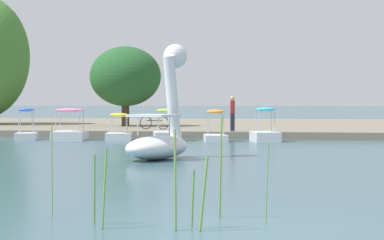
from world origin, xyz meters
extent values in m
plane|color=#385966|center=(0.00, 0.00, 0.00)|extent=(679.72, 679.72, 0.00)
cube|color=slate|center=(0.00, 38.63, 0.18)|extent=(155.45, 27.61, 0.37)
ellipsoid|color=white|center=(-3.83, 12.23, 0.38)|extent=(2.37, 3.40, 0.77)
cylinder|color=white|center=(-3.52, 13.18, 2.00)|extent=(0.62, 0.92, 2.79)
sphere|color=white|center=(-3.45, 13.39, 3.38)|extent=(1.02, 1.02, 0.81)
cone|color=yellow|center=(-3.35, 13.70, 3.38)|extent=(0.61, 0.71, 0.44)
cube|color=white|center=(-3.90, 12.00, 1.41)|extent=(1.61, 1.59, 0.08)
cylinder|color=silver|center=(-3.35, 11.82, 1.09)|extent=(0.04, 0.04, 0.64)
cylinder|color=silver|center=(-4.45, 12.18, 1.09)|extent=(0.04, 0.04, 0.64)
cube|color=white|center=(-0.89, 23.12, 0.23)|extent=(1.59, 2.29, 0.45)
ellipsoid|color=#2DB7D1|center=(-0.89, 23.12, 1.50)|extent=(1.14, 1.21, 0.20)
cylinder|color=#B7B7BF|center=(-1.34, 23.44, 0.98)|extent=(0.04, 0.04, 1.05)
cylinder|color=#B7B7BF|center=(-0.62, 23.61, 0.98)|extent=(0.04, 0.04, 1.05)
cylinder|color=#B7B7BF|center=(-1.16, 22.64, 0.98)|extent=(0.04, 0.04, 1.05)
cylinder|color=#B7B7BF|center=(-0.43, 22.81, 0.98)|extent=(0.04, 0.04, 1.05)
cube|color=white|center=(-3.19, 22.90, 0.15)|extent=(1.37, 2.03, 0.31)
ellipsoid|color=orange|center=(-3.19, 22.90, 1.39)|extent=(1.06, 1.24, 0.20)
cylinder|color=#B7B7BF|center=(-3.62, 23.26, 0.85)|extent=(0.04, 0.04, 1.09)
cylinder|color=#B7B7BF|center=(-2.94, 23.40, 0.85)|extent=(0.04, 0.04, 1.09)
cylinder|color=#B7B7BF|center=(-3.45, 22.41, 0.85)|extent=(0.04, 0.04, 1.09)
cylinder|color=#B7B7BF|center=(-2.77, 22.54, 0.85)|extent=(0.04, 0.04, 1.09)
cube|color=white|center=(-5.53, 23.01, 0.22)|extent=(1.70, 2.36, 0.44)
ellipsoid|color=#8CCC38|center=(-5.53, 23.01, 1.44)|extent=(1.35, 1.51, 0.20)
cylinder|color=#B7B7BF|center=(-6.07, 23.40, 0.94)|extent=(0.04, 0.04, 1.00)
cylinder|color=#B7B7BF|center=(-5.25, 23.61, 0.94)|extent=(0.04, 0.04, 1.00)
cylinder|color=#B7B7BF|center=(-5.81, 22.40, 0.94)|extent=(0.04, 0.04, 1.00)
cylinder|color=#B7B7BF|center=(-4.99, 22.62, 0.94)|extent=(0.04, 0.04, 1.00)
cube|color=white|center=(-7.94, 23.29, 0.18)|extent=(1.60, 2.39, 0.35)
ellipsoid|color=yellow|center=(-7.94, 23.29, 1.21)|extent=(1.11, 1.30, 0.20)
cylinder|color=#B7B7BF|center=(-8.38, 23.67, 0.78)|extent=(0.04, 0.04, 0.86)
cylinder|color=#B7B7BF|center=(-7.67, 23.81, 0.78)|extent=(0.04, 0.04, 0.86)
cylinder|color=#B7B7BF|center=(-8.20, 22.77, 0.78)|extent=(0.04, 0.04, 0.86)
cylinder|color=#B7B7BF|center=(-7.49, 22.91, 0.78)|extent=(0.04, 0.04, 0.86)
cube|color=white|center=(-10.31, 22.96, 0.22)|extent=(1.86, 2.53, 0.43)
ellipsoid|color=pink|center=(-10.31, 22.96, 1.45)|extent=(1.64, 1.68, 0.20)
cylinder|color=#B7B7BF|center=(-10.97, 23.45, 0.94)|extent=(0.04, 0.04, 1.01)
cylinder|color=#B7B7BF|center=(-9.85, 23.64, 0.94)|extent=(0.04, 0.04, 1.01)
cylinder|color=#B7B7BF|center=(-10.78, 22.29, 0.94)|extent=(0.04, 0.04, 1.01)
cylinder|color=#B7B7BF|center=(-9.66, 22.48, 0.94)|extent=(0.04, 0.04, 1.01)
cube|color=white|center=(-12.42, 22.73, 0.17)|extent=(1.42, 1.94, 0.35)
ellipsoid|color=blue|center=(-12.42, 22.73, 1.47)|extent=(1.03, 1.16, 0.20)
cylinder|color=#B7B7BF|center=(-12.84, 23.02, 0.91)|extent=(0.04, 0.04, 1.12)
cylinder|color=#B7B7BF|center=(-12.22, 23.19, 0.91)|extent=(0.04, 0.04, 1.12)
cylinder|color=#B7B7BF|center=(-12.62, 22.27, 0.91)|extent=(0.04, 0.04, 1.12)
cylinder|color=#B7B7BF|center=(-12.01, 22.44, 0.91)|extent=(0.04, 0.04, 1.12)
cylinder|color=#423323|center=(-9.91, 32.48, 1.48)|extent=(0.48, 0.48, 2.22)
ellipsoid|color=#235628|center=(-9.91, 32.48, 3.43)|extent=(5.60, 5.38, 3.68)
cube|color=#23283D|center=(-2.66, 25.73, 0.81)|extent=(0.24, 0.25, 0.89)
cube|color=#A53333|center=(-2.66, 25.73, 1.58)|extent=(0.27, 0.28, 0.64)
sphere|color=tan|center=(-2.66, 25.73, 2.03)|extent=(0.26, 0.26, 0.26)
torus|color=black|center=(-6.53, 27.20, 0.72)|extent=(0.70, 0.22, 0.71)
torus|color=black|center=(-7.53, 27.46, 0.72)|extent=(0.70, 0.22, 0.71)
cube|color=black|center=(-7.03, 27.33, 0.84)|extent=(0.91, 0.28, 0.04)
cylinder|color=black|center=(-7.23, 27.38, 0.94)|extent=(0.03, 0.03, 0.30)
cylinder|color=#669942|center=(-3.29, 0.98, 0.72)|extent=(0.06, 0.15, 1.44)
cylinder|color=#669942|center=(-2.39, 0.31, 0.53)|extent=(0.05, 0.08, 1.05)
cylinder|color=#669942|center=(0.16, 0.78, 0.61)|extent=(0.05, 0.02, 1.23)
cylinder|color=#669942|center=(-0.59, 1.19, 0.80)|extent=(0.07, 0.10, 1.60)
cylinder|color=#669942|center=(-0.89, 0.25, 0.42)|extent=(0.07, 0.11, 0.85)
cylinder|color=#669942|center=(-2.16, 0.03, 0.58)|extent=(0.06, 0.18, 1.16)
cylinder|color=#669942|center=(-1.12, 0.05, 0.72)|extent=(0.07, 0.18, 1.44)
cylinder|color=#669942|center=(-0.70, 0.03, 0.53)|extent=(0.13, 0.13, 1.07)
camera|label=1|loc=(0.61, -9.85, 1.83)|focal=65.89mm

